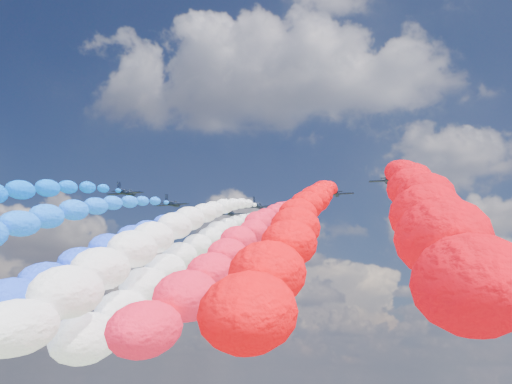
# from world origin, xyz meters

# --- Properties ---
(jet_0) EXTENTS (10.04, 13.39, 5.26)m
(jet_0) POSITION_xyz_m (-32.65, -8.41, 96.65)
(jet_0) COLOR black
(jet_1) EXTENTS (10.11, 13.44, 5.26)m
(jet_1) POSITION_xyz_m (-24.09, 4.35, 96.65)
(jet_1) COLOR black
(trail_1) EXTENTS (6.23, 117.33, 48.40)m
(trail_1) POSITION_xyz_m (-24.09, -56.45, 74.49)
(trail_1) COLOR #1366FC
(jet_2) EXTENTS (10.24, 13.53, 5.26)m
(jet_2) POSITION_xyz_m (-10.45, 17.37, 96.65)
(jet_2) COLOR black
(trail_2) EXTENTS (6.23, 117.33, 48.40)m
(trail_2) POSITION_xyz_m (-10.45, -43.43, 74.49)
(trail_2) COLOR blue
(jet_3) EXTENTS (10.07, 13.41, 5.26)m
(jet_3) POSITION_xyz_m (-0.80, 11.23, 96.65)
(jet_3) COLOR black
(trail_3) EXTENTS (6.23, 117.33, 48.40)m
(trail_3) POSITION_xyz_m (-0.80, -49.58, 74.49)
(trail_3) COLOR white
(jet_4) EXTENTS (10.05, 13.40, 5.26)m
(jet_4) POSITION_xyz_m (-1.39, 25.80, 96.65)
(jet_4) COLOR black
(trail_4) EXTENTS (6.23, 117.33, 48.40)m
(trail_4) POSITION_xyz_m (-1.39, -35.01, 74.49)
(trail_4) COLOR white
(jet_5) EXTENTS (10.18, 13.49, 5.26)m
(jet_5) POSITION_xyz_m (10.79, 16.47, 96.65)
(jet_5) COLOR black
(trail_5) EXTENTS (6.23, 117.33, 48.40)m
(trail_5) POSITION_xyz_m (10.79, -44.33, 74.49)
(trail_5) COLOR #F81535
(jet_6) EXTENTS (9.49, 12.99, 5.26)m
(jet_6) POSITION_xyz_m (21.95, 2.79, 96.65)
(jet_6) COLOR black
(trail_6) EXTENTS (6.23, 117.33, 48.40)m
(trail_6) POSITION_xyz_m (21.95, -58.01, 74.49)
(trail_6) COLOR #EF040B
(jet_7) EXTENTS (9.56, 13.05, 5.26)m
(jet_7) POSITION_xyz_m (35.40, -6.31, 96.65)
(jet_7) COLOR black
(trail_7) EXTENTS (6.23, 117.33, 48.40)m
(trail_7) POSITION_xyz_m (35.40, -67.12, 74.49)
(trail_7) COLOR red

